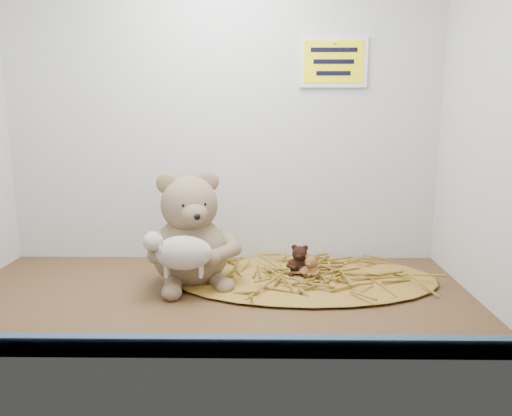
{
  "coord_description": "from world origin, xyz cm",
  "views": [
    {
      "loc": [
        10.9,
        -109.81,
        42.76
      ],
      "look_at": [
        9.52,
        2.47,
        20.25
      ],
      "focal_mm": 35.0,
      "sensor_mm": 36.0,
      "label": 1
    }
  ],
  "objects_px": {
    "toy_lamb": "(184,253)",
    "mini_teddy_brown": "(300,259)",
    "main_teddy": "(190,228)",
    "mini_teddy_tan": "(312,266)"
  },
  "relations": [
    {
      "from": "main_teddy",
      "to": "toy_lamb",
      "type": "bearing_deg",
      "value": -109.27
    },
    {
      "from": "toy_lamb",
      "to": "mini_teddy_tan",
      "type": "bearing_deg",
      "value": 18.42
    },
    {
      "from": "mini_teddy_brown",
      "to": "toy_lamb",
      "type": "bearing_deg",
      "value": -140.72
    },
    {
      "from": "toy_lamb",
      "to": "mini_teddy_brown",
      "type": "distance_m",
      "value": 0.31
    },
    {
      "from": "toy_lamb",
      "to": "main_teddy",
      "type": "bearing_deg",
      "value": 90.0
    },
    {
      "from": "mini_teddy_tan",
      "to": "mini_teddy_brown",
      "type": "height_order",
      "value": "mini_teddy_brown"
    },
    {
      "from": "toy_lamb",
      "to": "mini_teddy_brown",
      "type": "xyz_separation_m",
      "value": [
        0.27,
        0.14,
        -0.06
      ]
    },
    {
      "from": "main_teddy",
      "to": "mini_teddy_tan",
      "type": "relative_size",
      "value": 4.4
    },
    {
      "from": "main_teddy",
      "to": "toy_lamb",
      "type": "height_order",
      "value": "main_teddy"
    },
    {
      "from": "main_teddy",
      "to": "toy_lamb",
      "type": "relative_size",
      "value": 1.64
    }
  ]
}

